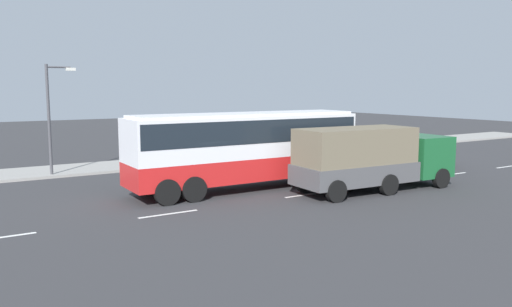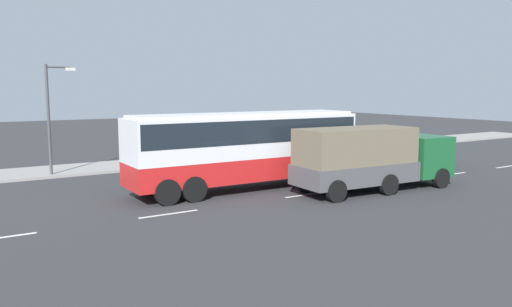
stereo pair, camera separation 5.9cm
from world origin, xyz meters
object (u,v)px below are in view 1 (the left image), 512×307
Objects in this scene: cargo_truck at (372,157)px; street_lamp at (52,111)px; pedestrian_near_curb at (163,146)px; coach_bus at (246,142)px; car_black_sedan at (421,155)px.

cargo_truck is 1.40× the size of street_lamp.
cargo_truck is 4.74× the size of pedestrian_near_curb.
coach_bus is at bearing -113.31° from pedestrian_near_curb.
street_lamp is (-19.31, 8.56, 2.79)m from car_black_sedan.
cargo_truck is at bearing -159.27° from car_black_sedan.
pedestrian_near_curb is at bearing 92.58° from coach_bus.
coach_bus is 11.12m from street_lamp.
pedestrian_near_curb is at bearing 114.61° from cargo_truck.
street_lamp is at bearing 152.58° from car_black_sedan.
street_lamp is (-6.70, -1.03, 2.42)m from pedestrian_near_curb.
cargo_truck is at bearing -35.20° from coach_bus.
cargo_truck is at bearing -45.17° from street_lamp.
car_black_sedan is at bearing -23.91° from street_lamp.
coach_bus is 6.55× the size of pedestrian_near_curb.
coach_bus reaches higher than pedestrian_near_curb.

